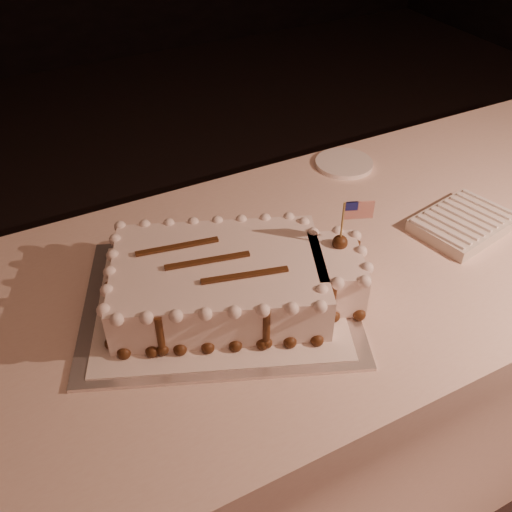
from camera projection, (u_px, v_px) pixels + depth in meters
name	position (u px, v px, depth m)	size (l,w,h in m)	color
banquet_table	(363.00, 348.00, 1.52)	(2.40, 0.80, 0.75)	beige
cake_board	(220.00, 301.00, 1.12)	(0.53, 0.40, 0.01)	silver
doily	(220.00, 299.00, 1.12)	(0.47, 0.36, 0.00)	white
sheet_cake	(233.00, 279.00, 1.09)	(0.52, 0.41, 0.20)	white
napkin_stack	(463.00, 223.00, 1.30)	(0.24, 0.19, 0.03)	beige
side_plate	(344.00, 163.00, 1.53)	(0.15, 0.15, 0.01)	white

